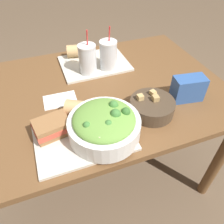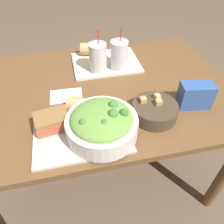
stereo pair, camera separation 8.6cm
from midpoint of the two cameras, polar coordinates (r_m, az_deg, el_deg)
The scene contains 13 objects.
ground_plane at distance 1.64m, azimuth -4.69°, elevation -14.93°, with size 12.00×12.00×0.00m, color brown.
dining_table at distance 1.15m, azimuth -6.45°, elevation 1.86°, with size 1.31×0.89×0.73m.
tray_near at distance 0.88m, azimuth -10.38°, elevation -6.12°, with size 0.37×0.29×0.01m.
tray_far at distance 1.29m, azimuth -6.58°, elevation 12.41°, with size 0.37×0.29×0.01m.
salad_bowl at distance 0.82m, azimuth -5.03°, elevation -3.42°, with size 0.27×0.27×0.13m.
soup_bowl at distance 0.95m, azimuth 7.83°, elevation 1.38°, with size 0.19×0.19×0.09m.
sandwich_near at distance 0.88m, azimuth -18.10°, elevation -3.91°, with size 0.15×0.12×0.06m.
baguette_near at distance 0.92m, azimuth -10.27°, elevation 0.56°, with size 0.16×0.13×0.07m.
baguette_far at distance 1.35m, azimuth -10.78°, elevation 15.37°, with size 0.13×0.10×0.07m.
drink_cup_dark at distance 1.17m, azimuth -8.55°, elevation 13.24°, with size 0.09×0.09×0.23m.
drink_cup_red at distance 1.20m, azimuth -3.11°, elevation 14.35°, with size 0.09×0.09×0.23m.
chip_bag at distance 1.04m, azimuth 17.06°, elevation 5.78°, with size 0.15×0.10×0.12m.
napkin_folded at distance 1.06m, azimuth -15.69°, elevation 2.91°, with size 0.16×0.11×0.00m.
Camera 1 is at (-0.22, -0.84, 1.39)m, focal length 35.00 mm.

